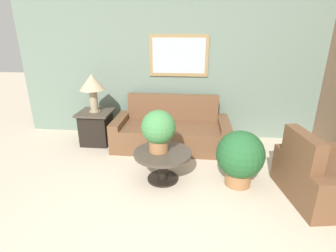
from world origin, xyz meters
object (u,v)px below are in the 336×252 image
armchair (322,178)px  potted_plant_on_table (158,129)px  table_lamp (92,85)px  side_table (97,127)px  potted_plant_floor (240,157)px  couch_main (171,131)px  coffee_table (163,160)px

armchair → potted_plant_on_table: 2.16m
armchair → table_lamp: table_lamp is taller
armchair → table_lamp: size_ratio=1.72×
side_table → potted_plant_floor: 2.70m
potted_plant_on_table → potted_plant_floor: (1.10, -0.05, -0.33)m
couch_main → table_lamp: table_lamp is taller
armchair → couch_main: bearing=46.5°
side_table → potted_plant_floor: size_ratio=0.79×
couch_main → table_lamp: bearing=-180.0°
table_lamp → side_table: bearing=0.0°
armchair → side_table: (-3.42, 1.38, 0.04)m
couch_main → armchair: bearing=-34.3°
coffee_table → table_lamp: bearing=139.9°
couch_main → potted_plant_on_table: bearing=-93.8°
armchair → coffee_table: (-2.04, 0.22, 0.04)m
coffee_table → side_table: side_table is taller
side_table → table_lamp: bearing=0.0°
couch_main → potted_plant_on_table: size_ratio=3.49×
side_table → table_lamp: size_ratio=0.90×
coffee_table → potted_plant_floor: size_ratio=1.03×
potted_plant_on_table → potted_plant_floor: bearing=-2.6°
potted_plant_on_table → coffee_table: bearing=-30.1°
armchair → potted_plant_floor: 1.02m
side_table → table_lamp: 0.80m
armchair → potted_plant_floor: size_ratio=1.50×
side_table → table_lamp: table_lamp is taller
potted_plant_on_table → side_table: bearing=139.5°
coffee_table → table_lamp: 1.97m
couch_main → potted_plant_on_table: (-0.08, -1.13, 0.48)m
coffee_table → armchair: bearing=-6.1°
side_table → table_lamp: (0.00, 0.00, 0.80)m
potted_plant_floor → table_lamp: bearing=154.1°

